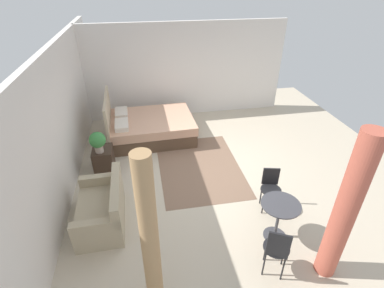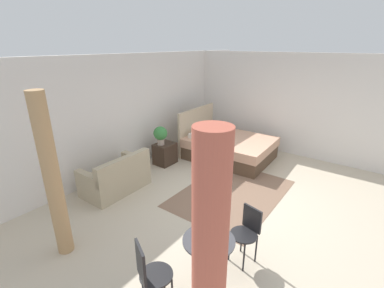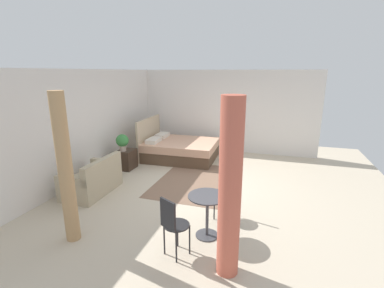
{
  "view_description": "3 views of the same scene",
  "coord_description": "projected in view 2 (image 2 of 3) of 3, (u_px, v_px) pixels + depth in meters",
  "views": [
    {
      "loc": [
        -5.14,
        1.33,
        3.87
      ],
      "look_at": [
        -0.31,
        0.44,
        0.89
      ],
      "focal_mm": 26.95,
      "sensor_mm": 36.0,
      "label": 1
    },
    {
      "loc": [
        -4.26,
        -2.03,
        2.89
      ],
      "look_at": [
        -0.22,
        0.97,
        1.01
      ],
      "focal_mm": 25.14,
      "sensor_mm": 36.0,
      "label": 2
    },
    {
      "loc": [
        -5.95,
        -1.62,
        2.63
      ],
      "look_at": [
        0.34,
        0.36,
        0.88
      ],
      "focal_mm": 25.5,
      "sensor_mm": 36.0,
      "label": 3
    }
  ],
  "objects": [
    {
      "name": "bed",
      "position": [
        227.0,
        146.0,
        7.19
      ],
      "size": [
        1.73,
        2.22,
        1.24
      ],
      "color": "brown",
      "rests_on": "ground"
    },
    {
      "name": "wall_back",
      "position": [
        133.0,
        112.0,
        6.52
      ],
      "size": [
        9.11,
        0.12,
        2.7
      ],
      "primitive_type": "cube",
      "color": "silver",
      "rests_on": "ground"
    },
    {
      "name": "ground_plane",
      "position": [
        238.0,
        199.0,
        5.36
      ],
      "size": [
        9.11,
        8.85,
        0.02
      ],
      "primitive_type": "cube",
      "color": "beige"
    },
    {
      "name": "potted_plant",
      "position": [
        160.0,
        134.0,
        6.6
      ],
      "size": [
        0.34,
        0.34,
        0.46
      ],
      "color": "tan",
      "rests_on": "nightstand"
    },
    {
      "name": "balcony_table",
      "position": [
        208.0,
        254.0,
        3.25
      ],
      "size": [
        0.63,
        0.63,
        0.72
      ],
      "color": "#3F3F44",
      "rests_on": "ground"
    },
    {
      "name": "curtain_right",
      "position": [
        52.0,
        179.0,
        3.61
      ],
      "size": [
        0.22,
        0.22,
        2.38
      ],
      "color": "tan",
      "rests_on": "ground"
    },
    {
      "name": "curtain_left",
      "position": [
        209.0,
        265.0,
        2.2
      ],
      "size": [
        0.29,
        0.29,
        2.38
      ],
      "color": "#C15B47",
      "rests_on": "ground"
    },
    {
      "name": "nightstand",
      "position": [
        165.0,
        154.0,
        6.84
      ],
      "size": [
        0.52,
        0.42,
        0.54
      ],
      "color": "#38281E",
      "rests_on": "ground"
    },
    {
      "name": "wall_right",
      "position": [
        294.0,
        105.0,
        7.18
      ],
      "size": [
        0.12,
        5.85,
        2.7
      ],
      "primitive_type": "cube",
      "color": "silver",
      "rests_on": "ground"
    },
    {
      "name": "cafe_chair_near_couch",
      "position": [
        149.0,
        272.0,
        2.92
      ],
      "size": [
        0.51,
        0.51,
        0.93
      ],
      "color": "black",
      "rests_on": "ground"
    },
    {
      "name": "cafe_chair_near_window",
      "position": [
        247.0,
        229.0,
        3.69
      ],
      "size": [
        0.45,
        0.45,
        0.81
      ],
      "color": "black",
      "rests_on": "ground"
    },
    {
      "name": "couch",
      "position": [
        117.0,
        178.0,
        5.56
      ],
      "size": [
        1.32,
        0.79,
        0.81
      ],
      "color": "tan",
      "rests_on": "ground"
    },
    {
      "name": "area_rug",
      "position": [
        232.0,
        193.0,
        5.54
      ],
      "size": [
        2.55,
        1.8,
        0.01
      ],
      "primitive_type": "cube",
      "color": "#7F604C",
      "rests_on": "ground"
    }
  ]
}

